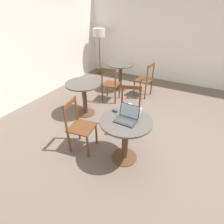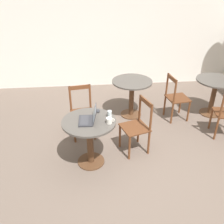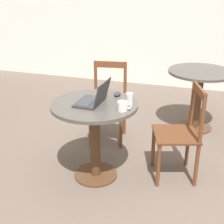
{
  "view_description": "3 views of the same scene",
  "coord_description": "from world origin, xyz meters",
  "px_view_note": "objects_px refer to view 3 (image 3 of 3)",
  "views": [
    {
      "loc": [
        -2.54,
        -0.56,
        2.19
      ],
      "look_at": [
        -0.4,
        0.58,
        0.68
      ],
      "focal_mm": 28.0,
      "sensor_mm": 36.0,
      "label": 1
    },
    {
      "loc": [
        -0.56,
        -2.78,
        2.63
      ],
      "look_at": [
        -0.24,
        0.57,
        0.69
      ],
      "focal_mm": 40.0,
      "sensor_mm": 36.0,
      "label": 2
    },
    {
      "loc": [
        0.31,
        -2.16,
        1.77
      ],
      "look_at": [
        -0.49,
        0.4,
        0.62
      ],
      "focal_mm": 50.0,
      "sensor_mm": 36.0,
      "label": 3
    }
  ],
  "objects_px": {
    "cafe_table_near": "(95,123)",
    "mug": "(123,106)",
    "chair_near_right": "(180,134)",
    "drinking_glass": "(129,99)",
    "laptop": "(93,99)",
    "chair_near_back": "(109,103)",
    "cafe_table_far": "(199,86)",
    "mouse": "(117,94)"
  },
  "relations": [
    {
      "from": "chair_near_back",
      "to": "laptop",
      "type": "bearing_deg",
      "value": -81.46
    },
    {
      "from": "chair_near_back",
      "to": "chair_near_right",
      "type": "height_order",
      "value": "same"
    },
    {
      "from": "chair_near_back",
      "to": "drinking_glass",
      "type": "bearing_deg",
      "value": -59.16
    },
    {
      "from": "cafe_table_far",
      "to": "drinking_glass",
      "type": "distance_m",
      "value": 1.43
    },
    {
      "from": "cafe_table_far",
      "to": "chair_near_right",
      "type": "distance_m",
      "value": 1.15
    },
    {
      "from": "laptop",
      "to": "drinking_glass",
      "type": "bearing_deg",
      "value": 15.99
    },
    {
      "from": "chair_near_right",
      "to": "drinking_glass",
      "type": "height_order",
      "value": "chair_near_right"
    },
    {
      "from": "mug",
      "to": "drinking_glass",
      "type": "height_order",
      "value": "drinking_glass"
    },
    {
      "from": "chair_near_right",
      "to": "mug",
      "type": "height_order",
      "value": "chair_near_right"
    },
    {
      "from": "cafe_table_far",
      "to": "drinking_glass",
      "type": "bearing_deg",
      "value": -112.93
    },
    {
      "from": "cafe_table_far",
      "to": "mouse",
      "type": "height_order",
      "value": "mouse"
    },
    {
      "from": "chair_near_right",
      "to": "laptop",
      "type": "bearing_deg",
      "value": -161.47
    },
    {
      "from": "cafe_table_far",
      "to": "laptop",
      "type": "distance_m",
      "value": 1.65
    },
    {
      "from": "chair_near_right",
      "to": "mug",
      "type": "bearing_deg",
      "value": -145.06
    },
    {
      "from": "cafe_table_near",
      "to": "drinking_glass",
      "type": "relative_size",
      "value": 7.78
    },
    {
      "from": "laptop",
      "to": "cafe_table_far",
      "type": "bearing_deg",
      "value": 58.44
    },
    {
      "from": "chair_near_back",
      "to": "chair_near_right",
      "type": "xyz_separation_m",
      "value": [
        0.87,
        -0.54,
        0.0
      ]
    },
    {
      "from": "cafe_table_far",
      "to": "mug",
      "type": "relative_size",
      "value": 6.44
    },
    {
      "from": "laptop",
      "to": "mouse",
      "type": "relative_size",
      "value": 3.09
    },
    {
      "from": "chair_near_back",
      "to": "laptop",
      "type": "distance_m",
      "value": 0.87
    },
    {
      "from": "cafe_table_near",
      "to": "mug",
      "type": "bearing_deg",
      "value": -16.49
    },
    {
      "from": "chair_near_right",
      "to": "mouse",
      "type": "height_order",
      "value": "chair_near_right"
    },
    {
      "from": "chair_near_back",
      "to": "mug",
      "type": "xyz_separation_m",
      "value": [
        0.41,
        -0.87,
        0.35
      ]
    },
    {
      "from": "mouse",
      "to": "mug",
      "type": "xyz_separation_m",
      "value": [
        0.15,
        -0.34,
        0.02
      ]
    },
    {
      "from": "cafe_table_far",
      "to": "laptop",
      "type": "bearing_deg",
      "value": -121.56
    },
    {
      "from": "laptop",
      "to": "drinking_glass",
      "type": "distance_m",
      "value": 0.31
    },
    {
      "from": "drinking_glass",
      "to": "chair_near_right",
      "type": "bearing_deg",
      "value": 20.18
    },
    {
      "from": "cafe_table_near",
      "to": "drinking_glass",
      "type": "bearing_deg",
      "value": 14.2
    },
    {
      "from": "mouse",
      "to": "mug",
      "type": "relative_size",
      "value": 0.83
    },
    {
      "from": "chair_near_right",
      "to": "laptop",
      "type": "distance_m",
      "value": 0.87
    },
    {
      "from": "laptop",
      "to": "cafe_table_near",
      "type": "bearing_deg",
      "value": 84.08
    },
    {
      "from": "cafe_table_near",
      "to": "laptop",
      "type": "distance_m",
      "value": 0.24
    },
    {
      "from": "cafe_table_near",
      "to": "mug",
      "type": "distance_m",
      "value": 0.38
    },
    {
      "from": "cafe_table_near",
      "to": "drinking_glass",
      "type": "distance_m",
      "value": 0.39
    },
    {
      "from": "mug",
      "to": "chair_near_back",
      "type": "bearing_deg",
      "value": 115.09
    },
    {
      "from": "mouse",
      "to": "mug",
      "type": "height_order",
      "value": "mug"
    },
    {
      "from": "cafe_table_far",
      "to": "drinking_glass",
      "type": "height_order",
      "value": "drinking_glass"
    },
    {
      "from": "laptop",
      "to": "mug",
      "type": "bearing_deg",
      "value": -14.5
    },
    {
      "from": "mug",
      "to": "chair_near_right",
      "type": "bearing_deg",
      "value": 34.94
    },
    {
      "from": "chair_near_back",
      "to": "chair_near_right",
      "type": "distance_m",
      "value": 1.03
    },
    {
      "from": "drinking_glass",
      "to": "chair_near_back",
      "type": "bearing_deg",
      "value": 120.84
    },
    {
      "from": "chair_near_back",
      "to": "chair_near_right",
      "type": "bearing_deg",
      "value": -31.67
    }
  ]
}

